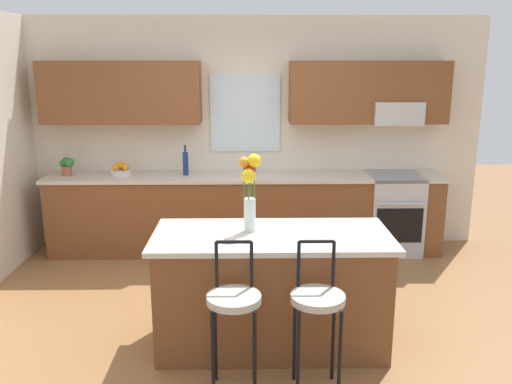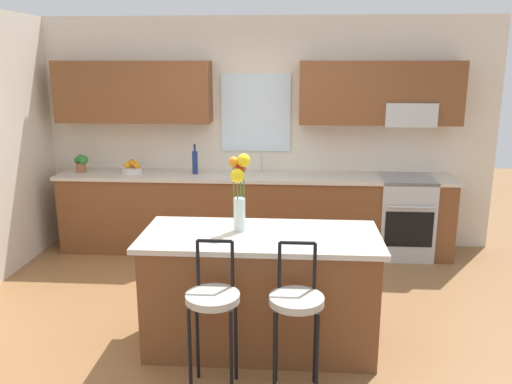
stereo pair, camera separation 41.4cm
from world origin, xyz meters
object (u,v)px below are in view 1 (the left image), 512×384
Objects in this scene: oven_range at (393,213)px; flower_vase at (250,186)px; bottle_olive_oil at (186,163)px; potted_plant_small at (67,165)px; kitchen_island at (271,289)px; bar_stool_near at (234,305)px; bar_stool_middle at (317,305)px; fruit_bowl_oranges at (121,170)px.

flower_vase is (-1.68, -2.05, 0.82)m from oven_range.
bottle_olive_oil is 1.63× the size of potted_plant_small.
bottle_olive_oil reaches higher than kitchen_island.
oven_range is 2.66× the size of bottle_olive_oil.
flower_vase reaches higher than bar_stool_near.
fruit_bowl_oranges reaches higher than bar_stool_middle.
bottle_olive_oil is (0.74, -0.00, 0.09)m from fruit_bowl_oranges.
flower_vase is at bearing -70.66° from bottle_olive_oil.
bar_stool_near is at bearing -123.17° from oven_range.
bottle_olive_oil is (-0.73, 2.08, -0.21)m from flower_vase.
bar_stool_near is at bearing -63.83° from fruit_bowl_oranges.
bottle_olive_oil is at bearing 0.09° from potted_plant_small.
bar_stool_middle is at bearing -47.66° from potted_plant_small.
kitchen_island is (-1.52, -2.12, 0.00)m from oven_range.
flower_vase is at bearing -54.70° from fruit_bowl_oranges.
oven_range is at bearing 56.83° from bar_stool_near.
bottle_olive_oil reaches higher than bar_stool_near.
oven_range is 3.02m from bar_stool_middle.
bar_stool_middle reaches higher than kitchen_island.
bar_stool_near is at bearing -77.40° from bottle_olive_oil.
oven_range is at bearing -0.50° from fruit_bowl_oranges.
kitchen_island is 0.70m from bar_stool_near.
kitchen_island is 2.40m from bottle_olive_oil.
bottle_olive_oil is (-2.41, 0.02, 0.60)m from oven_range.
potted_plant_small reaches higher than oven_range.
flower_vase reaches higher than potted_plant_small.
oven_range is at bearing -0.59° from bottle_olive_oil.
bottle_olive_oil reaches higher than bar_stool_middle.
bar_stool_middle is at bearing -55.40° from fruit_bowl_oranges.
potted_plant_small is (-1.97, 2.77, 0.40)m from bar_stool_near.
bar_stool_near and bar_stool_middle have the same top height.
oven_range is 3.81m from potted_plant_small.
flower_vase is 2.57m from fruit_bowl_oranges.
fruit_bowl_oranges is at bearing 179.50° from oven_range.
oven_range is 3.20m from fruit_bowl_oranges.
flower_vase is 2.95m from potted_plant_small.
fruit_bowl_oranges is 0.61m from potted_plant_small.
bar_stool_middle is (0.27, -0.62, 0.17)m from kitchen_island.
kitchen_island is 0.83m from flower_vase.
kitchen_island is 0.70m from bar_stool_middle.
oven_range is 2.78m from flower_vase.
fruit_bowl_oranges is at bearing 179.76° from bottle_olive_oil.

